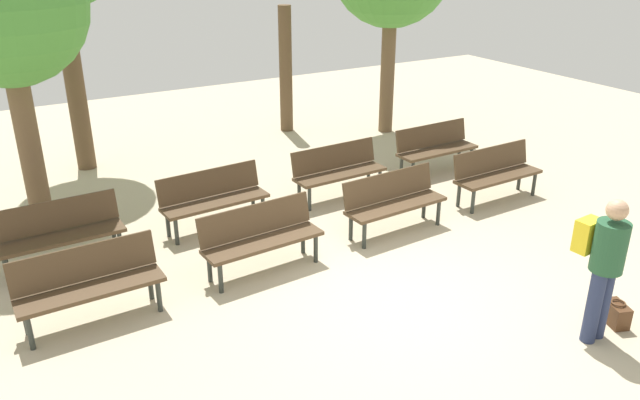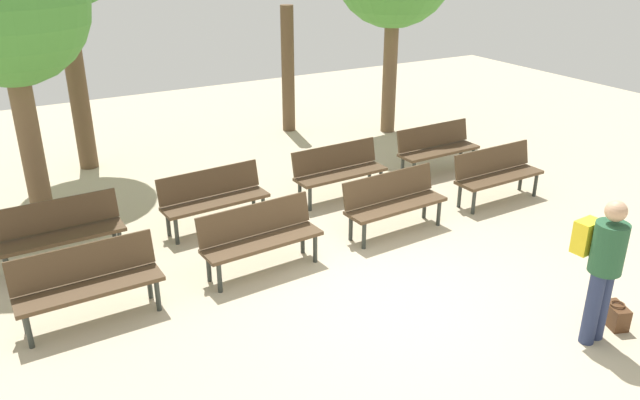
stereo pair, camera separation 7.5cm
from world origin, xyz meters
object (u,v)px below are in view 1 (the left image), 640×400
Objects in this scene: bench_r0_c0 at (89,281)px; bench_r1_c3 at (435,146)px; bench_r1_c1 at (213,196)px; bench_r0_c2 at (393,199)px; bench_r1_c2 at (338,168)px; visitor_with_backpack at (603,261)px; bench_r1_c0 at (59,230)px; tree_1 at (3,7)px; handbag at (616,314)px; bench_r0_c3 at (496,171)px; bench_r0_c1 at (260,235)px; tree_2 at (286,70)px.

bench_r1_c3 is at bearing 14.08° from bench_r0_c0.
bench_r0_c0 is 2.66m from bench_r1_c1.
bench_r1_c2 is (-0.02, 1.51, 0.00)m from bench_r0_c2.
bench_r1_c1 is 5.36m from visitor_with_backpack.
bench_r1_c0 is 0.37× the size of tree_1.
bench_r1_c0 is 0.98× the size of visitor_with_backpack.
bench_r0_c0 is 4.64m from bench_r1_c2.
bench_r1_c3 reaches higher than handbag.
bench_r1_c0 is at bearing 159.77° from bench_r0_c2.
bench_r1_c3 is at bearing 88.77° from bench_r0_c3.
bench_r0_c1 is 4.34m from bench_r0_c3.
bench_r0_c1 is 1.01× the size of bench_r1_c2.
tree_1 reaches higher than handbag.
handbag is (-1.40, -4.88, -0.37)m from bench_r1_c3.
bench_r0_c3 is 0.98× the size of visitor_with_backpack.
bench_r1_c3 is (-0.01, 1.52, 0.00)m from bench_r0_c3.
bench_r0_c1 is 1.01× the size of bench_r0_c3.
visitor_with_backpack is (4.70, -4.62, 0.43)m from bench_r1_c0.
bench_r1_c3 is 0.37× the size of tree_1.
tree_2 is at bearing -99.26° from visitor_with_backpack.
bench_r0_c0 reaches higher than handbag.
bench_r1_c1 is at bearing 161.70° from bench_r0_c3.
tree_1 is (-0.04, 1.65, 2.67)m from bench_r1_c0.
handbag is at bearing -114.26° from bench_r0_c3.
bench_r0_c0 is 0.99× the size of bench_r0_c1.
tree_1 is (-4.43, 1.49, 2.67)m from bench_r1_c2.
bench_r1_c0 is 6.56m from bench_r1_c3.
tree_2 reaches higher than bench_r0_c2.
bench_r0_c3 is at bearing -20.52° from bench_r1_c1.
tree_2 is (1.04, 3.86, 0.85)m from bench_r1_c2.
bench_r1_c0 is (-6.57, 1.24, 0.00)m from bench_r0_c3.
bench_r1_c0 is 6.61m from visitor_with_backpack.
tree_1 is (-0.10, 3.18, 2.67)m from bench_r0_c0.
bench_r1_c3 is at bearing 34.14° from bench_r0_c2.
handbag is at bearing -61.30° from bench_r1_c1.
bench_r1_c1 is (-4.39, 1.32, 0.00)m from bench_r0_c3.
bench_r0_c2 is 5.53m from tree_2.
bench_r0_c3 is at bearing -0.11° from bench_r0_c2.
tree_1 is 8.17m from visitor_with_backpack.
bench_r0_c2 is 1.01× the size of bench_r0_c3.
bench_r1_c1 is at bearing 35.91° from bench_r0_c0.
tree_1 reaches higher than bench_r0_c0.
handbag is (5.20, -6.25, -3.04)m from tree_1.
visitor_with_backpack is at bearing -65.47° from bench_r1_c1.
bench_r1_c1 is 5.57m from handbag.
tree_1 is 2.64× the size of visitor_with_backpack.
bench_r1_c1 is 1.01× the size of bench_r1_c2.
bench_r0_c1 is 4.66m from bench_r1_c3.
bench_r0_c2 is at bearing -36.48° from bench_r1_c1.
bench_r1_c0 is 6.81m from tree_2.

